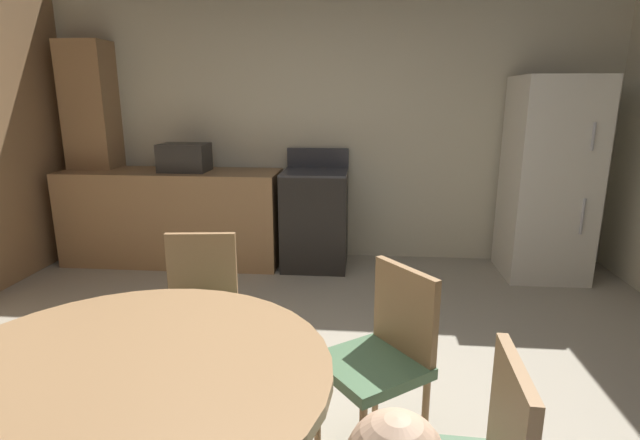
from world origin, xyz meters
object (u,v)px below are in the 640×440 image
(dining_table, at_px, (128,411))
(chair_northeast, at_px, (384,352))
(refrigerator, at_px, (548,179))
(chair_north, at_px, (200,305))
(oven_range, at_px, (315,218))
(microwave, at_px, (185,157))

(dining_table, distance_m, chair_northeast, 1.07)
(refrigerator, relative_size, chair_north, 2.02)
(oven_range, relative_size, dining_table, 0.83)
(dining_table, relative_size, chair_northeast, 1.52)
(refrigerator, xyz_separation_m, chair_northeast, (-1.52, -2.46, -0.38))
(oven_range, bearing_deg, refrigerator, -1.49)
(dining_table, xyz_separation_m, chair_north, (-0.13, 1.05, -0.11))
(chair_north, bearing_deg, refrigerator, 122.64)
(oven_range, xyz_separation_m, microwave, (-1.24, -0.00, 0.56))
(microwave, xyz_separation_m, dining_table, (0.95, -3.15, -0.42))
(dining_table, bearing_deg, oven_range, 84.78)
(chair_north, bearing_deg, oven_range, 161.96)
(chair_northeast, bearing_deg, refrigerator, -159.22)
(oven_range, xyz_separation_m, dining_table, (-0.29, -3.16, 0.14))
(oven_range, xyz_separation_m, chair_northeast, (0.55, -2.51, 0.03))
(refrigerator, relative_size, chair_northeast, 2.02)
(microwave, xyz_separation_m, chair_north, (0.82, -2.10, -0.53))
(microwave, height_order, chair_northeast, microwave)
(oven_range, bearing_deg, chair_north, -101.17)
(oven_range, relative_size, chair_north, 1.26)
(microwave, bearing_deg, chair_northeast, -54.49)
(refrigerator, bearing_deg, chair_north, -140.49)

